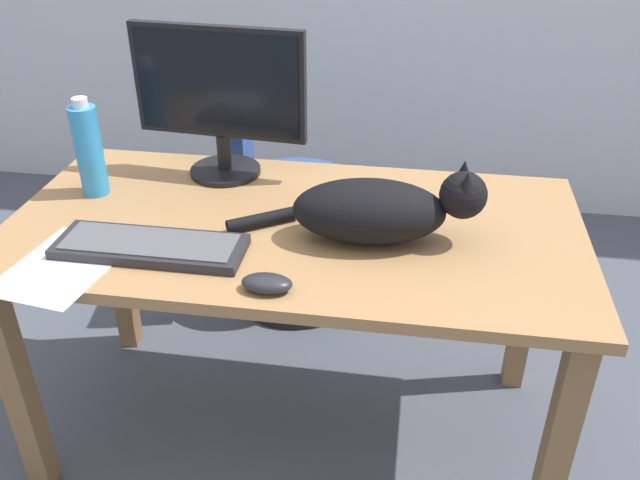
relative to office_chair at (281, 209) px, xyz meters
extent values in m
plane|color=#474C56|center=(0.18, -0.68, -0.37)|extent=(8.00, 8.00, 0.00)
cube|color=#9E7247|center=(0.18, -0.68, 0.33)|extent=(1.43, 0.73, 0.03)
cube|color=olive|center=(-0.47, -0.99, -0.03)|extent=(0.06, 0.06, 0.68)
cube|color=olive|center=(0.84, -0.99, -0.03)|extent=(0.06, 0.06, 0.68)
cube|color=olive|center=(-0.47, -0.38, -0.03)|extent=(0.06, 0.06, 0.68)
cube|color=olive|center=(0.84, -0.38, -0.03)|extent=(0.06, 0.06, 0.68)
cylinder|color=black|center=(0.05, 0.01, -0.35)|extent=(0.48, 0.48, 0.04)
cylinder|color=black|center=(0.05, 0.01, -0.16)|extent=(0.06, 0.06, 0.42)
cylinder|color=navy|center=(0.05, 0.01, 0.08)|extent=(0.44, 0.44, 0.06)
cube|color=navy|center=(-0.13, -0.02, 0.31)|extent=(0.12, 0.36, 0.40)
cylinder|color=black|center=(-0.06, -0.43, 0.35)|extent=(0.20, 0.20, 0.01)
cylinder|color=black|center=(-0.06, -0.43, 0.41)|extent=(0.04, 0.04, 0.10)
cube|color=black|center=(-0.06, -0.43, 0.61)|extent=(0.48, 0.07, 0.30)
cube|color=black|center=(-0.06, -0.44, 0.61)|extent=(0.45, 0.04, 0.27)
cube|color=#232328|center=(-0.12, -0.87, 0.35)|extent=(0.44, 0.15, 0.02)
cube|color=#515156|center=(-0.12, -0.87, 0.37)|extent=(0.40, 0.12, 0.00)
ellipsoid|color=black|center=(0.37, -0.73, 0.42)|extent=(0.37, 0.21, 0.15)
sphere|color=black|center=(0.59, -0.71, 0.47)|extent=(0.11, 0.11, 0.11)
cone|color=black|center=(0.58, -0.68, 0.52)|extent=(0.04, 0.04, 0.04)
cone|color=black|center=(0.59, -0.74, 0.52)|extent=(0.04, 0.04, 0.04)
cylinder|color=black|center=(0.11, -0.71, 0.36)|extent=(0.17, 0.13, 0.03)
ellipsoid|color=#232328|center=(0.18, -0.98, 0.36)|extent=(0.11, 0.06, 0.04)
cube|color=white|center=(-0.29, -0.96, 0.34)|extent=(0.25, 0.32, 0.00)
cylinder|color=#2D8CD1|center=(-0.37, -0.60, 0.46)|extent=(0.07, 0.07, 0.24)
cylinder|color=silver|center=(-0.37, -0.60, 0.59)|extent=(0.04, 0.04, 0.02)
camera|label=1|loc=(0.47, -2.11, 1.16)|focal=37.54mm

